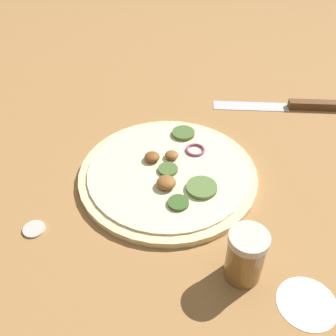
% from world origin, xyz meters
% --- Properties ---
extents(ground_plane, '(3.00, 3.00, 0.00)m').
position_xyz_m(ground_plane, '(0.00, 0.00, 0.00)').
color(ground_plane, '#9E703F').
extents(pizza, '(0.32, 0.32, 0.03)m').
position_xyz_m(pizza, '(-0.00, -0.00, 0.01)').
color(pizza, beige).
rests_on(pizza, ground_plane).
extents(knife, '(0.16, 0.27, 0.02)m').
position_xyz_m(knife, '(0.08, -0.36, 0.01)').
color(knife, silver).
rests_on(knife, ground_plane).
extents(spice_jar, '(0.05, 0.05, 0.08)m').
position_xyz_m(spice_jar, '(-0.23, -0.01, 0.04)').
color(spice_jar, olive).
rests_on(spice_jar, ground_plane).
extents(loose_cap, '(0.03, 0.03, 0.01)m').
position_xyz_m(loose_cap, '(-0.02, 0.24, 0.00)').
color(loose_cap, beige).
rests_on(loose_cap, ground_plane).
extents(flour_patch, '(0.08, 0.08, 0.00)m').
position_xyz_m(flour_patch, '(-0.30, -0.06, 0.00)').
color(flour_patch, white).
rests_on(flour_patch, ground_plane).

